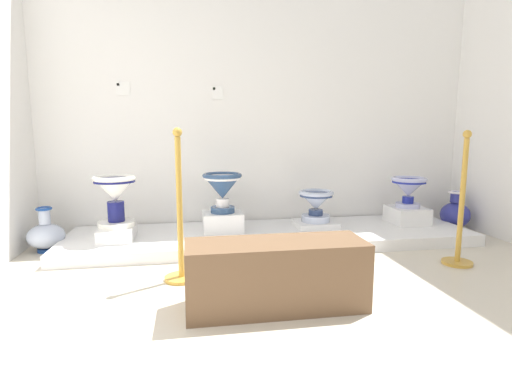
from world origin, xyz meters
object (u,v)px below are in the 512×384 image
at_px(antique_toilet_squat_floral, 115,193).
at_px(info_placard_second, 218,93).
at_px(plinth_block_squat_floral, 117,233).
at_px(plinth_block_pale_glazed, 315,224).
at_px(antique_toilet_pale_glazed, 316,202).
at_px(antique_toilet_leftmost, 409,187).
at_px(plinth_block_leftmost, 407,215).
at_px(museum_bench, 276,275).
at_px(info_placard_first, 123,88).
at_px(antique_toilet_central_ornate, 222,187).
at_px(decorative_vase_spare, 46,235).
at_px(decorative_vase_corner, 455,214).
at_px(stanchion_post_near_right, 460,221).
at_px(plinth_block_central_ornate, 223,222).
at_px(stanchion_post_near_left, 180,233).

bearing_deg(antique_toilet_squat_floral, info_placard_second, 31.13).
bearing_deg(plinth_block_squat_floral, plinth_block_pale_glazed, 5.08).
relative_size(plinth_block_squat_floral, antique_toilet_pale_glazed, 1.17).
relative_size(plinth_block_pale_glazed, antique_toilet_leftmost, 1.16).
xyz_separation_m(plinth_block_leftmost, museum_bench, (-1.67, -1.46, 0.01)).
bearing_deg(plinth_block_squat_floral, info_placard_first, 87.56).
height_order(antique_toilet_central_ornate, decorative_vase_spare, antique_toilet_central_ornate).
xyz_separation_m(decorative_vase_corner, stanchion_post_near_right, (-0.68, -0.98, 0.17)).
xyz_separation_m(plinth_block_pale_glazed, antique_toilet_leftmost, (0.95, -0.02, 0.34)).
distance_m(plinth_block_central_ornate, museum_bench, 1.47).
distance_m(antique_toilet_central_ornate, info_placard_second, 0.97).
bearing_deg(plinth_block_leftmost, antique_toilet_squat_floral, -177.06).
bearing_deg(decorative_vase_corner, plinth_block_pale_glazed, -179.39).
xyz_separation_m(plinth_block_central_ornate, decorative_vase_corner, (2.42, 0.03, -0.02)).
bearing_deg(antique_toilet_central_ornate, stanchion_post_near_left, -111.88).
bearing_deg(stanchion_post_near_right, antique_toilet_pale_glazed, 131.23).
distance_m(plinth_block_squat_floral, info_placard_second, 1.64).
xyz_separation_m(plinth_block_pale_glazed, info_placard_second, (-0.91, 0.39, 1.27)).
xyz_separation_m(plinth_block_squat_floral, antique_toilet_squat_floral, (0.00, -0.00, 0.35)).
relative_size(decorative_vase_spare, stanchion_post_near_left, 0.37).
height_order(plinth_block_squat_floral, stanchion_post_near_right, stanchion_post_near_right).
bearing_deg(antique_toilet_squat_floral, plinth_block_leftmost, 2.94).
height_order(antique_toilet_squat_floral, plinth_block_central_ornate, antique_toilet_squat_floral).
height_order(plinth_block_squat_floral, antique_toilet_leftmost, antique_toilet_leftmost).
relative_size(info_placard_first, info_placard_second, 1.01).
bearing_deg(museum_bench, antique_toilet_leftmost, 41.09).
relative_size(plinth_block_squat_floral, antique_toilet_central_ornate, 1.08).
height_order(plinth_block_pale_glazed, plinth_block_leftmost, plinth_block_leftmost).
bearing_deg(plinth_block_squat_floral, antique_toilet_pale_glazed, 5.08).
relative_size(antique_toilet_leftmost, stanchion_post_near_left, 0.33).
bearing_deg(plinth_block_pale_glazed, decorative_vase_spare, -178.29).
bearing_deg(stanchion_post_near_right, antique_toilet_central_ornate, 151.62).
bearing_deg(decorative_vase_corner, plinth_block_squat_floral, -176.94).
height_order(plinth_block_squat_floral, stanchion_post_near_left, stanchion_post_near_left).
relative_size(plinth_block_squat_floral, plinth_block_leftmost, 1.10).
relative_size(antique_toilet_central_ornate, decorative_vase_spare, 0.94).
bearing_deg(stanchion_post_near_left, antique_toilet_central_ornate, 68.12).
xyz_separation_m(info_placard_second, stanchion_post_near_left, (-0.37, -1.33, -1.06)).
bearing_deg(antique_toilet_leftmost, info_placard_first, 171.46).
height_order(antique_toilet_central_ornate, plinth_block_pale_glazed, antique_toilet_central_ornate).
xyz_separation_m(plinth_block_leftmost, info_placard_first, (-2.76, 0.41, 1.24)).
height_order(plinth_block_squat_floral, plinth_block_leftmost, plinth_block_leftmost).
height_order(plinth_block_squat_floral, plinth_block_central_ornate, plinth_block_central_ornate).
xyz_separation_m(plinth_block_central_ornate, museum_bench, (0.18, -1.46, 0.01)).
xyz_separation_m(plinth_block_central_ornate, plinth_block_pale_glazed, (0.91, 0.02, -0.06)).
bearing_deg(antique_toilet_central_ornate, info_placard_second, 90.09).
xyz_separation_m(info_placard_second, stanchion_post_near_right, (1.75, -1.35, -1.06)).
relative_size(antique_toilet_central_ornate, plinth_block_leftmost, 1.02).
xyz_separation_m(antique_toilet_squat_floral, plinth_block_pale_glazed, (1.83, 0.16, -0.38)).
bearing_deg(plinth_block_leftmost, museum_bench, -138.91).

